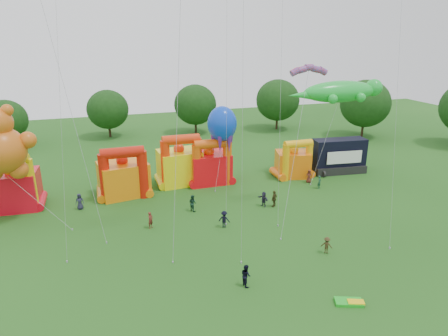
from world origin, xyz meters
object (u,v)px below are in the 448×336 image
object	(u,v)px
gecko_kite	(330,126)
spectator_4	(274,199)
spectator_0	(80,202)
stage_trailer	(339,156)
bouncy_castle_0	(13,188)
octopus_kite	(221,137)
teddy_bear_kite	(19,172)
bouncy_castle_2	(180,165)

from	to	relation	value
gecko_kite	spectator_4	size ratio (longest dim) A/B	7.32
spectator_0	stage_trailer	bearing A→B (deg)	5.70
bouncy_castle_0	octopus_kite	bearing A→B (deg)	0.08
teddy_bear_kite	octopus_kite	xyz separation A→B (m)	(22.76, 4.48, 0.78)
bouncy_castle_2	gecko_kite	bearing A→B (deg)	-7.40
stage_trailer	spectator_0	distance (m)	35.13
bouncy_castle_0	spectator_4	distance (m)	29.48
teddy_bear_kite	spectator_4	bearing A→B (deg)	-8.56
teddy_bear_kite	spectator_4	xyz separation A→B (m)	(26.49, -3.99, -4.70)
bouncy_castle_2	spectator_4	size ratio (longest dim) A/B	3.52
stage_trailer	spectator_4	distance (m)	16.17
gecko_kite	octopus_kite	distance (m)	15.36
stage_trailer	gecko_kite	size ratio (longest dim) A/B	0.54
stage_trailer	spectator_0	world-z (taller)	stage_trailer
bouncy_castle_0	gecko_kite	bearing A→B (deg)	-0.70
stage_trailer	gecko_kite	bearing A→B (deg)	-168.74
bouncy_castle_2	teddy_bear_kite	size ratio (longest dim) A/B	0.56
bouncy_castle_0	gecko_kite	xyz separation A→B (m)	(39.81, -0.48, 4.50)
bouncy_castle_0	octopus_kite	distance (m)	24.79
stage_trailer	spectator_0	bearing A→B (deg)	-176.21
bouncy_castle_0	bouncy_castle_2	xyz separation A→B (m)	(19.46, 2.16, 0.11)
bouncy_castle_0	stage_trailer	distance (m)	41.97
octopus_kite	spectator_4	world-z (taller)	octopus_kite
stage_trailer	spectator_4	bearing A→B (deg)	-148.69
spectator_0	gecko_kite	bearing A→B (deg)	5.20
bouncy_castle_0	octopus_kite	xyz separation A→B (m)	(24.47, 0.03, 3.94)
gecko_kite	octopus_kite	size ratio (longest dim) A/B	1.38
bouncy_castle_0	spectator_0	size ratio (longest dim) A/B	3.55
bouncy_castle_2	stage_trailer	distance (m)	22.62
teddy_bear_kite	stage_trailer	bearing A→B (deg)	6.22
bouncy_castle_2	spectator_4	bearing A→B (deg)	-50.46
bouncy_castle_2	gecko_kite	xyz separation A→B (m)	(20.35, -2.64, 4.39)
spectator_4	teddy_bear_kite	bearing A→B (deg)	-45.22
bouncy_castle_2	bouncy_castle_0	bearing A→B (deg)	-173.67
teddy_bear_kite	spectator_0	bearing A→B (deg)	21.57
stage_trailer	gecko_kite	distance (m)	5.16
bouncy_castle_0	teddy_bear_kite	distance (m)	5.72
octopus_kite	bouncy_castle_2	bearing A→B (deg)	157.04
bouncy_castle_0	teddy_bear_kite	world-z (taller)	teddy_bear_kite
stage_trailer	bouncy_castle_0	bearing A→B (deg)	179.93
spectator_0	spectator_4	distance (m)	22.10
bouncy_castle_2	spectator_0	xyz separation A→B (m)	(-12.52, -4.53, -1.70)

